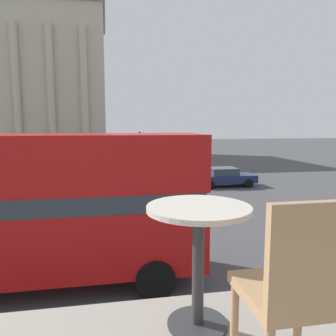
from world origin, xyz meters
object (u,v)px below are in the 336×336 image
object	(u,v)px
cafe_chair_0	(297,289)
pedestrian_olive	(72,162)
plaza_building_left	(15,85)
car_navy	(225,177)
cafe_dining_table	(198,239)
double_decker_bus	(9,205)
pedestrian_grey	(167,157)
traffic_light_mid	(141,154)

from	to	relation	value
cafe_chair_0	pedestrian_olive	xyz separation A→B (m)	(-4.08, 30.52, -2.74)
plaza_building_left	car_navy	distance (m)	36.68
cafe_dining_table	double_decker_bus	bearing A→B (deg)	113.13
car_navy	pedestrian_grey	world-z (taller)	pedestrian_grey
plaza_building_left	pedestrian_olive	xyz separation A→B (m)	(9.29, -19.01, -9.10)
pedestrian_olive	cafe_dining_table	bearing A→B (deg)	114.80
cafe_chair_0	traffic_light_mid	world-z (taller)	cafe_chair_0
pedestrian_grey	pedestrian_olive	bearing A→B (deg)	43.36
cafe_chair_0	traffic_light_mid	size ratio (longest dim) A/B	0.23
cafe_chair_0	traffic_light_mid	xyz separation A→B (m)	(1.30, 19.05, -1.08)
cafe_chair_0	car_navy	xyz separation A→B (m)	(7.47, 20.81, -2.96)
cafe_chair_0	pedestrian_grey	bearing A→B (deg)	84.80
plaza_building_left	pedestrian_grey	xyz separation A→B (m)	(18.90, -16.57, -9.02)
plaza_building_left	pedestrian_olive	size ratio (longest dim) A/B	15.86
plaza_building_left	cafe_dining_table	bearing A→B (deg)	-74.99
double_decker_bus	car_navy	size ratio (longest dim) A/B	2.40
traffic_light_mid	pedestrian_grey	size ratio (longest dim) A/B	2.28
cafe_chair_0	plaza_building_left	bearing A→B (deg)	109.42
cafe_dining_table	pedestrian_olive	size ratio (longest dim) A/B	0.45
double_decker_bus	plaza_building_left	world-z (taller)	plaza_building_left
cafe_dining_table	cafe_chair_0	bearing A→B (deg)	-67.49
plaza_building_left	traffic_light_mid	world-z (taller)	plaza_building_left
traffic_light_mid	car_navy	world-z (taller)	traffic_light_mid
car_navy	plaza_building_left	bearing A→B (deg)	-60.05
cafe_chair_0	pedestrian_grey	world-z (taller)	cafe_chair_0
double_decker_bus	pedestrian_grey	world-z (taller)	double_decker_bus
cafe_chair_0	pedestrian_grey	size ratio (longest dim) A/B	0.53
car_navy	pedestrian_grey	size ratio (longest dim) A/B	2.42
plaza_building_left	cafe_chair_0	bearing A→B (deg)	-74.90
double_decker_bus	cafe_dining_table	bearing A→B (deg)	-66.44
car_navy	pedestrian_grey	xyz separation A→B (m)	(-1.94, 12.15, 0.30)
cafe_dining_table	plaza_building_left	world-z (taller)	plaza_building_left
double_decker_bus	pedestrian_olive	distance (m)	22.86
pedestrian_grey	plaza_building_left	bearing A→B (deg)	-12.13
double_decker_bus	cafe_dining_table	distance (m)	7.86
double_decker_bus	pedestrian_olive	world-z (taller)	double_decker_bus
car_navy	pedestrian_olive	distance (m)	15.09
double_decker_bus	traffic_light_mid	distance (m)	12.23
plaza_building_left	car_navy	world-z (taller)	plaza_building_left
cafe_dining_table	cafe_chair_0	size ratio (longest dim) A/B	0.80
double_decker_bus	cafe_dining_table	size ratio (longest dim) A/B	13.82
double_decker_bus	pedestrian_olive	xyz separation A→B (m)	(-0.79, 22.81, -1.36)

